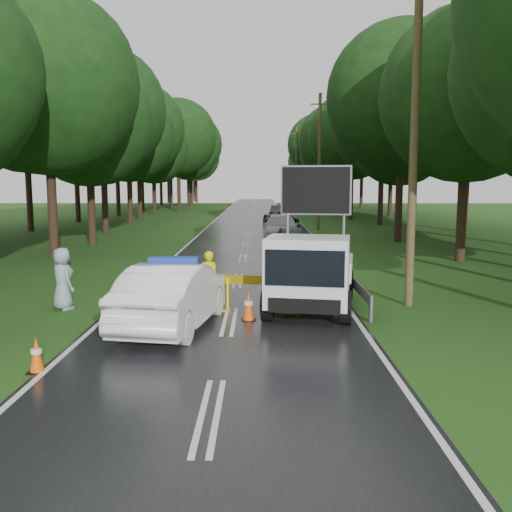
{
  "coord_description": "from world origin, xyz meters",
  "views": [
    {
      "loc": [
        0.78,
        -14.57,
        3.67
      ],
      "look_at": [
        0.68,
        3.34,
        1.3
      ],
      "focal_mm": 40.0,
      "sensor_mm": 36.0,
      "label": 1
    }
  ],
  "objects_px": {
    "police_sedan": "(174,295)",
    "officer": "(208,278)",
    "queue_car_third": "(281,220)",
    "queue_car_second": "(281,228)",
    "barrier": "(254,285)",
    "civilian": "(276,277)",
    "work_truck": "(311,272)",
    "queue_car_fourth": "(279,213)",
    "queue_car_first": "(292,240)"
  },
  "relations": [
    {
      "from": "queue_car_fourth",
      "to": "officer",
      "type": "bearing_deg",
      "value": -88.97
    },
    {
      "from": "officer",
      "to": "queue_car_second",
      "type": "bearing_deg",
      "value": -113.1
    },
    {
      "from": "queue_car_fourth",
      "to": "civilian",
      "type": "bearing_deg",
      "value": -85.76
    },
    {
      "from": "queue_car_second",
      "to": "queue_car_fourth",
      "type": "relative_size",
      "value": 1.23
    },
    {
      "from": "work_truck",
      "to": "civilian",
      "type": "distance_m",
      "value": 1.25
    },
    {
      "from": "police_sedan",
      "to": "queue_car_first",
      "type": "height_order",
      "value": "police_sedan"
    },
    {
      "from": "civilian",
      "to": "queue_car_fourth",
      "type": "distance_m",
      "value": 35.42
    },
    {
      "from": "civilian",
      "to": "queue_car_first",
      "type": "relative_size",
      "value": 0.41
    },
    {
      "from": "queue_car_second",
      "to": "barrier",
      "type": "bearing_deg",
      "value": -93.41
    },
    {
      "from": "queue_car_first",
      "to": "queue_car_fourth",
      "type": "distance_m",
      "value": 23.15
    },
    {
      "from": "queue_car_third",
      "to": "queue_car_fourth",
      "type": "height_order",
      "value": "queue_car_fourth"
    },
    {
      "from": "queue_car_fourth",
      "to": "barrier",
      "type": "bearing_deg",
      "value": -86.7
    },
    {
      "from": "queue_car_second",
      "to": "queue_car_fourth",
      "type": "distance_m",
      "value": 17.15
    },
    {
      "from": "officer",
      "to": "queue_car_third",
      "type": "xyz_separation_m",
      "value": [
        3.09,
        26.13,
        -0.1
      ]
    },
    {
      "from": "queue_car_second",
      "to": "work_truck",
      "type": "bearing_deg",
      "value": -88.62
    },
    {
      "from": "barrier",
      "to": "queue_car_first",
      "type": "bearing_deg",
      "value": 87.96
    },
    {
      "from": "work_truck",
      "to": "officer",
      "type": "distance_m",
      "value": 3.06
    },
    {
      "from": "work_truck",
      "to": "queue_car_third",
      "type": "relative_size",
      "value": 1.05
    },
    {
      "from": "police_sedan",
      "to": "barrier",
      "type": "height_order",
      "value": "police_sedan"
    },
    {
      "from": "officer",
      "to": "queue_car_third",
      "type": "height_order",
      "value": "officer"
    },
    {
      "from": "work_truck",
      "to": "civilian",
      "type": "xyz_separation_m",
      "value": [
        -0.98,
        0.73,
        -0.26
      ]
    },
    {
      "from": "queue_car_second",
      "to": "queue_car_third",
      "type": "distance_m",
      "value": 7.82
    },
    {
      "from": "queue_car_fourth",
      "to": "queue_car_first",
      "type": "bearing_deg",
      "value": -84.0
    },
    {
      "from": "barrier",
      "to": "civilian",
      "type": "xyz_separation_m",
      "value": [
        0.64,
        1.06,
        0.04
      ]
    },
    {
      "from": "queue_car_third",
      "to": "queue_car_second",
      "type": "bearing_deg",
      "value": -95.21
    },
    {
      "from": "barrier",
      "to": "queue_car_first",
      "type": "distance_m",
      "value": 13.43
    },
    {
      "from": "queue_car_first",
      "to": "queue_car_third",
      "type": "relative_size",
      "value": 0.8
    },
    {
      "from": "officer",
      "to": "civilian",
      "type": "height_order",
      "value": "civilian"
    },
    {
      "from": "barrier",
      "to": "queue_car_fourth",
      "type": "bearing_deg",
      "value": 92.61
    },
    {
      "from": "civilian",
      "to": "queue_car_second",
      "type": "xyz_separation_m",
      "value": [
        0.84,
        18.25,
        -0.06
      ]
    },
    {
      "from": "barrier",
      "to": "queue_car_second",
      "type": "distance_m",
      "value": 19.37
    },
    {
      "from": "work_truck",
      "to": "officer",
      "type": "relative_size",
      "value": 3.32
    },
    {
      "from": "work_truck",
      "to": "civilian",
      "type": "height_order",
      "value": "work_truck"
    },
    {
      "from": "barrier",
      "to": "civilian",
      "type": "bearing_deg",
      "value": 64.55
    },
    {
      "from": "queue_car_first",
      "to": "queue_car_second",
      "type": "relative_size",
      "value": 0.76
    },
    {
      "from": "officer",
      "to": "police_sedan",
      "type": "bearing_deg",
      "value": 62.03
    },
    {
      "from": "barrier",
      "to": "queue_car_third",
      "type": "relative_size",
      "value": 0.5
    },
    {
      "from": "work_truck",
      "to": "queue_car_third",
      "type": "height_order",
      "value": "work_truck"
    },
    {
      "from": "police_sedan",
      "to": "officer",
      "type": "xyz_separation_m",
      "value": [
        0.63,
        2.57,
        -0.0
      ]
    },
    {
      "from": "police_sedan",
      "to": "barrier",
      "type": "distance_m",
      "value": 2.53
    },
    {
      "from": "officer",
      "to": "queue_car_first",
      "type": "distance_m",
      "value": 12.71
    },
    {
      "from": "police_sedan",
      "to": "work_truck",
      "type": "height_order",
      "value": "work_truck"
    },
    {
      "from": "civilian",
      "to": "queue_car_first",
      "type": "distance_m",
      "value": 12.31
    },
    {
      "from": "work_truck",
      "to": "queue_car_fourth",
      "type": "distance_m",
      "value": 36.13
    },
    {
      "from": "police_sedan",
      "to": "queue_car_fourth",
      "type": "bearing_deg",
      "value": -86.4
    },
    {
      "from": "barrier",
      "to": "officer",
      "type": "bearing_deg",
      "value": 149.39
    },
    {
      "from": "civilian",
      "to": "queue_car_first",
      "type": "bearing_deg",
      "value": 64.44
    },
    {
      "from": "work_truck",
      "to": "civilian",
      "type": "relative_size",
      "value": 3.22
    },
    {
      "from": "police_sedan",
      "to": "queue_car_first",
      "type": "relative_size",
      "value": 1.26
    },
    {
      "from": "police_sedan",
      "to": "queue_car_third",
      "type": "xyz_separation_m",
      "value": [
        3.72,
        28.7,
        -0.11
      ]
    }
  ]
}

